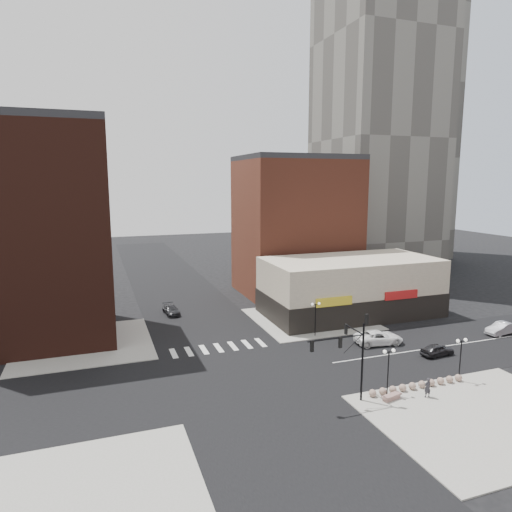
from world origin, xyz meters
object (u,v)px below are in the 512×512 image
street_lamp_ne (316,310)px  white_suv (379,337)px  street_lamp_se_a (389,360)px  dark_sedan_north (171,310)px  pedestrian (427,387)px  silver_sedan (502,328)px  street_lamp_se_b (461,349)px  dark_sedan_east (437,350)px  traffic_signal (351,346)px  stone_bench (392,397)px

street_lamp_ne → white_suv: size_ratio=0.74×
street_lamp_se_a → dark_sedan_north: bearing=114.2°
pedestrian → white_suv: bearing=-104.5°
pedestrian → dark_sedan_north: bearing=-60.6°
silver_sedan → pedestrian: size_ratio=2.53×
street_lamp_se_b → street_lamp_ne: bearing=113.6°
street_lamp_se_b → white_suv: size_ratio=0.74×
dark_sedan_east → street_lamp_se_a: bearing=115.7°
traffic_signal → pedestrian: size_ratio=4.39×
street_lamp_se_a → dark_sedan_north: 34.34m
white_suv → dark_sedan_east: size_ratio=1.47×
street_lamp_ne → white_suv: 7.92m
street_lamp_se_a → dark_sedan_north: size_ratio=0.94×
white_suv → dark_sedan_north: (-20.82, 20.01, -0.14)m
dark_sedan_east → silver_sedan: 12.83m
dark_sedan_north → stone_bench: bearing=-71.8°
traffic_signal → stone_bench: size_ratio=3.86×
stone_bench → traffic_signal: bearing=148.8°
silver_sedan → street_lamp_se_b: bearing=-65.9°
traffic_signal → dark_sedan_east: (14.48, 5.86, -4.31)m
white_suv → stone_bench: (-7.05, -12.22, -0.42)m
street_lamp_se_b → dark_sedan_north: street_lamp_se_b is taller
silver_sedan → dark_sedan_north: 43.32m
street_lamp_se_a → stone_bench: size_ratio=2.06×
white_suv → dark_sedan_east: white_suv is taller
street_lamp_se_a → street_lamp_se_b: (8.00, 0.00, 0.00)m
traffic_signal → dark_sedan_north: size_ratio=1.76×
silver_sedan → traffic_signal: bearing=-78.4°
street_lamp_se_a → dark_sedan_east: 12.57m
street_lamp_se_a → street_lamp_se_b: size_ratio=1.00×
white_suv → pedestrian: bearing=170.7°
street_lamp_se_a → pedestrian: street_lamp_se_a is taller
street_lamp_se_b → pedestrian: 5.79m
dark_sedan_north → stone_bench: dark_sedan_north is taller
white_suv → stone_bench: bearing=157.3°
street_lamp_se_a → silver_sedan: size_ratio=0.93×
pedestrian → street_lamp_se_a: bearing=-27.2°
traffic_signal → street_lamp_se_b: size_ratio=1.87×
street_lamp_ne → pedestrian: 17.91m
street_lamp_se_a → street_lamp_se_b: bearing=0.0°
white_suv → stone_bench: size_ratio=2.80×
silver_sedan → dark_sedan_east: bearing=-83.1°
street_lamp_se_a → pedestrian: (2.95, -1.65, -2.29)m
dark_sedan_north → street_lamp_se_a: bearing=-70.7°
street_lamp_se_b → pedestrian: size_ratio=2.35×
street_lamp_se_b → street_lamp_se_a: bearing=180.0°
street_lamp_ne → pedestrian: size_ratio=2.35×
white_suv → dark_sedan_north: 28.88m
traffic_signal → dark_sedan_east: size_ratio=2.03×
street_lamp_ne → white_suv: (5.79, -4.78, -2.51)m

